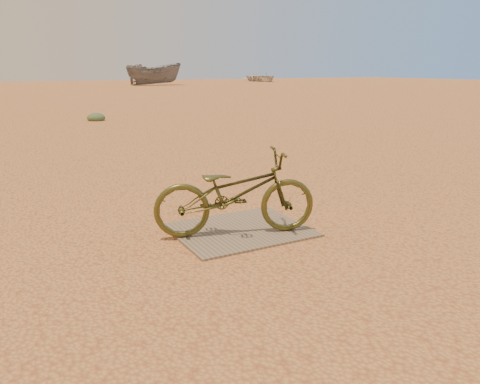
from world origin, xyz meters
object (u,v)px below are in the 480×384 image
plywood_board (240,230)px  boat_mid_right (154,74)px  bicycle (235,193)px  boat_far_right (262,77)px

plywood_board → boat_mid_right: size_ratio=0.25×
bicycle → boat_far_right: boat_far_right is taller
bicycle → boat_far_right: 54.24m
plywood_board → boat_far_right: (28.00, 46.30, 0.52)m
plywood_board → bicycle: (-0.10, -0.10, 0.43)m
boat_mid_right → boat_far_right: 16.54m
plywood_board → boat_far_right: size_ratio=0.26×
plywood_board → boat_far_right: boat_far_right is taller
plywood_board → boat_mid_right: boat_mid_right is taller
boat_mid_right → boat_far_right: boat_mid_right is taller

